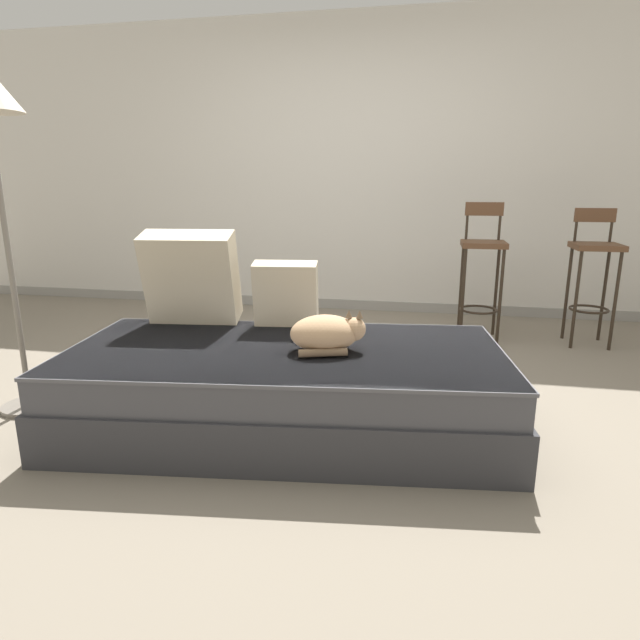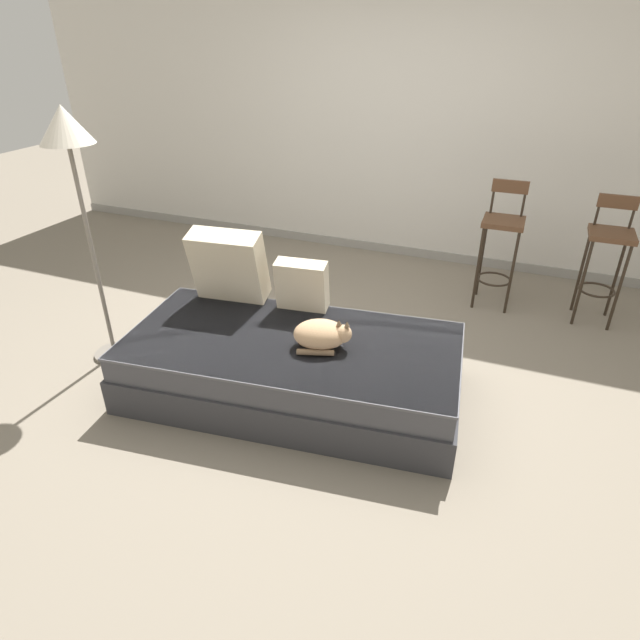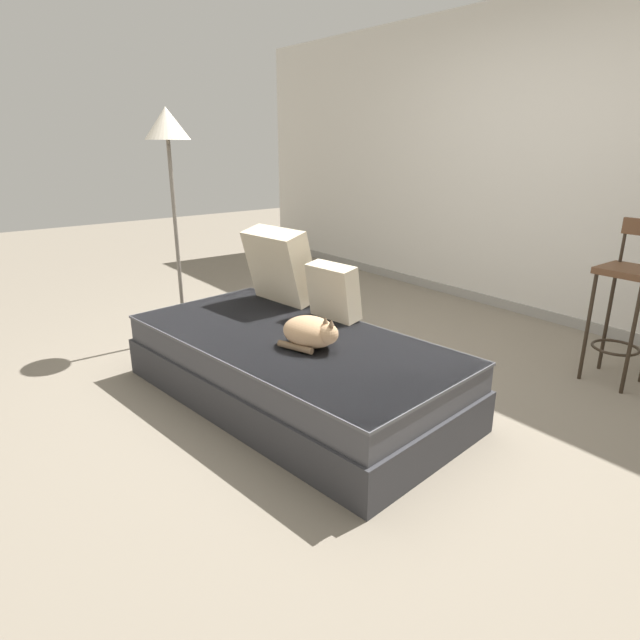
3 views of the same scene
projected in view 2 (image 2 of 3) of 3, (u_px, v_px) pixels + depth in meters
name	position (u px, v px, depth m)	size (l,w,h in m)	color
ground_plane	(316.00, 361.00, 3.82)	(16.00, 16.00, 0.00)	slate
wall_back_panel	(405.00, 122.00, 5.01)	(8.00, 0.10, 2.60)	silver
wall_baseboard_trim	(395.00, 249.00, 5.58)	(8.00, 0.02, 0.09)	gray
couch	(292.00, 366.00, 3.39)	(2.19, 1.26, 0.40)	#353539
throw_pillow_corner	(229.00, 266.00, 3.65)	(0.52, 0.35, 0.52)	beige
throw_pillow_middle	(302.00, 285.00, 3.57)	(0.36, 0.21, 0.36)	beige
cat	(322.00, 335.00, 3.19)	(0.38, 0.33, 0.20)	tan
bar_stool_near_window	(501.00, 237.00, 4.33)	(0.32, 0.32, 1.03)	#2D2319
bar_stool_by_doorway	(607.00, 250.00, 4.08)	(0.32, 0.32, 0.99)	#2D2319
floor_lamp	(70.00, 152.00, 3.19)	(0.32, 0.32, 1.71)	slate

